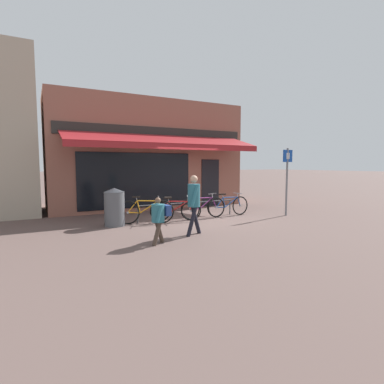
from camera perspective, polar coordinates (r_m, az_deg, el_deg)
The scene contains 11 objects.
ground_plane at distance 10.64m, azimuth 1.32°, elevation -4.91°, with size 160.00×160.00×0.00m, color brown.
shop_front at distance 13.84m, azimuth -8.72°, elevation 6.98°, with size 8.34×4.69×4.62m.
bike_rack_rail at distance 10.42m, azimuth -0.89°, elevation -2.47°, with size 3.70×0.04×0.57m.
bicycle_orange at distance 9.63m, azimuth -8.93°, elevation -3.65°, with size 1.76×0.70×0.89m.
bicycle_red at distance 9.98m, azimuth -3.14°, elevation -3.47°, with size 1.65×0.83×0.85m.
bicycle_purple at distance 10.49m, azimuth 2.14°, elevation -2.92°, with size 1.76×0.52×0.89m.
bicycle_blue at distance 11.01m, azimuth 6.95°, elevation -2.62°, with size 1.76×0.52×0.84m.
pedestrian_adult at distance 7.92m, azimuth 0.35°, elevation -1.27°, with size 0.54×0.54×1.61m.
pedestrian_child at distance 7.11m, azimuth -6.27°, elevation -4.46°, with size 0.50×0.53×1.12m.
litter_bin at distance 9.45m, azimuth -14.55°, elevation -2.77°, with size 0.62×0.62×1.17m.
parking_sign at distance 11.48m, azimuth 17.65°, elevation 3.17°, with size 0.44×0.07×2.47m.
Camera 1 is at (-5.12, -9.14, 1.87)m, focal length 28.00 mm.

